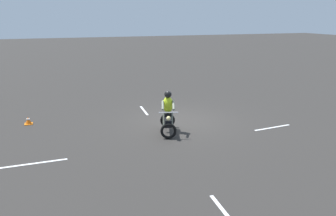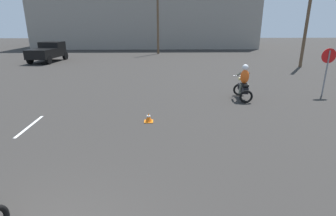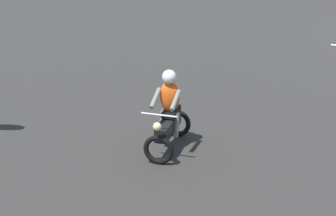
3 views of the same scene
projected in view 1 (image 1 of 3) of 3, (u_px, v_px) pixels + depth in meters
The scene contains 6 objects.
ground_plane at pixel (180, 121), 14.17m from camera, with size 120.00×120.00×0.00m, color #2D2B28.
motorcycle_rider_foreground at pixel (168, 115), 12.55m from camera, with size 1.55×1.03×1.66m.
traffic_cone_near_right at pixel (28, 121), 13.68m from camera, with size 0.32×0.32×0.33m.
lane_stripe_e at pixel (144, 110), 15.71m from camera, with size 0.10×1.57×0.01m, color silver.
lane_stripe_n at pixel (33, 164), 10.05m from camera, with size 0.10×2.04×0.01m, color silver.
lane_stripe_s at pixel (272, 127), 13.30m from camera, with size 0.10×1.76×0.01m, color silver.
Camera 1 is at (-12.52, 5.04, 4.37)m, focal length 35.00 mm.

